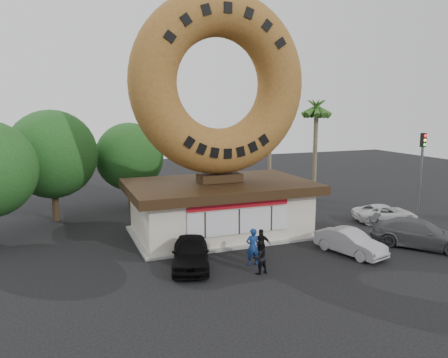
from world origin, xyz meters
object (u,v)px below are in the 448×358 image
traffic_signal (421,165)px  car_black (191,252)px  giant_donut (219,84)px  car_white (385,213)px  donut_shop (220,206)px  person_right (261,245)px  person_center (260,257)px  car_grey (420,234)px  street_lamp (154,149)px  person_left (253,247)px  car_silver (350,242)px

traffic_signal → car_black: 17.85m
giant_donut → car_white: giant_donut is taller
donut_shop → person_right: size_ratio=6.76×
person_center → car_grey: person_center is taller
street_lamp → person_left: (1.49, -15.67, -3.53)m
person_center → car_grey: (10.18, 0.30, -0.04)m
person_left → car_white: bearing=-156.2°
person_left → car_black: bearing=-11.4°
car_black → car_white: (14.92, 3.30, -0.16)m
donut_shop → car_grey: (9.65, -6.51, -0.99)m
giant_donut → car_white: 14.50m
person_right → car_silver: (4.87, -0.87, -0.17)m
person_left → car_black: (-2.98, 0.85, -0.20)m
person_right → traffic_signal: bearing=-146.8°
traffic_signal → person_center: bearing=-161.6°
traffic_signal → car_grey: 7.00m
donut_shop → giant_donut: 7.42m
donut_shop → traffic_signal: traffic_signal is taller
person_right → person_left: bearing=52.7°
person_left → person_right: person_left is taller
giant_donut → car_silver: bearing=-49.4°
car_silver → car_white: 7.83m
person_center → person_right: (0.88, 1.62, 0.02)m
traffic_signal → giant_donut: bearing=171.8°
traffic_signal → car_white: traffic_signal is taller
person_right → car_silver: 4.95m
giant_donut → traffic_signal: (14.00, -2.01, -5.32)m
giant_donut → street_lamp: size_ratio=1.35×
person_left → person_right: (0.71, 0.46, -0.12)m
donut_shop → traffic_signal: 14.30m
street_lamp → traffic_signal: 19.90m
donut_shop → car_white: donut_shop is taller
donut_shop → street_lamp: bearing=100.5°
person_left → car_grey: 10.05m
donut_shop → giant_donut: size_ratio=1.04×
person_center → person_right: 1.84m
giant_donut → car_silver: (5.21, -6.08, -8.53)m
giant_donut → person_right: (0.34, -5.22, -8.36)m
donut_shop → car_grey: bearing=-34.0°
donut_shop → person_left: donut_shop is taller
street_lamp → car_silver: bearing=-66.3°
street_lamp → person_right: 15.80m
street_lamp → car_black: size_ratio=1.81×
donut_shop → car_silver: bearing=-49.3°
giant_donut → person_right: giant_donut is taller
person_left → car_silver: person_left is taller
traffic_signal → person_left: traffic_signal is taller
donut_shop → person_center: bearing=-94.5°
car_silver → car_white: car_silver is taller
street_lamp → person_center: (1.32, -16.83, -3.67)m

